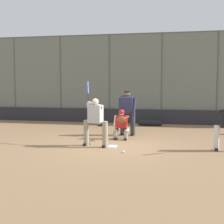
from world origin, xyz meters
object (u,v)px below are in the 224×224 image
umpire_home (127,111)px  equipment_bag_dugout_side (150,123)px  batter_at_plate (95,120)px  catcher_behind_plate (121,124)px  fielding_glove_on_dirt (101,125)px  baseball_loose (123,152)px

umpire_home → equipment_bag_dugout_side: (-0.66, -3.04, -0.82)m
batter_at_plate → umpire_home: 2.50m
catcher_behind_plate → umpire_home: umpire_home is taller
batter_at_plate → fielding_glove_on_dirt: size_ratio=6.42×
catcher_behind_plate → baseball_loose: size_ratio=15.03×
umpire_home → catcher_behind_plate: bearing=90.6°
fielding_glove_on_dirt → baseball_loose: bearing=109.8°
catcher_behind_plate → batter_at_plate: bearing=66.3°
batter_at_plate → catcher_behind_plate: size_ratio=1.93×
fielding_glove_on_dirt → equipment_bag_dugout_side: bearing=-164.8°
umpire_home → equipment_bag_dugout_side: size_ratio=1.48×
catcher_behind_plate → umpire_home: size_ratio=0.62×
batter_at_plate → umpire_home: batter_at_plate is taller
batter_at_plate → catcher_behind_plate: bearing=-97.9°
equipment_bag_dugout_side → umpire_home: bearing=77.7°
umpire_home → fielding_glove_on_dirt: 3.06m
equipment_bag_dugout_side → batter_at_plate: bearing=75.9°
catcher_behind_plate → umpire_home: 1.00m
umpire_home → fielding_glove_on_dirt: (1.65, -2.41, -0.91)m
batter_at_plate → umpire_home: (-0.70, -2.39, 0.11)m
umpire_home → equipment_bag_dugout_side: umpire_home is taller
catcher_behind_plate → baseball_loose: bearing=100.0°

